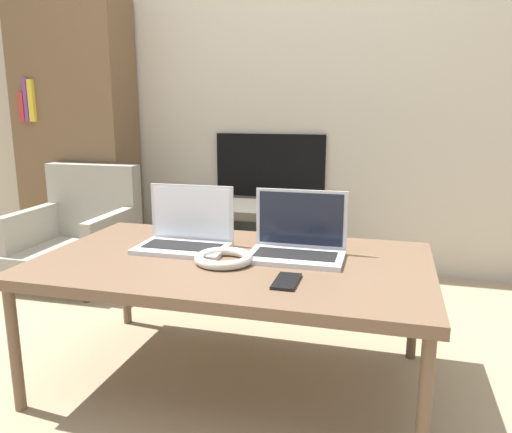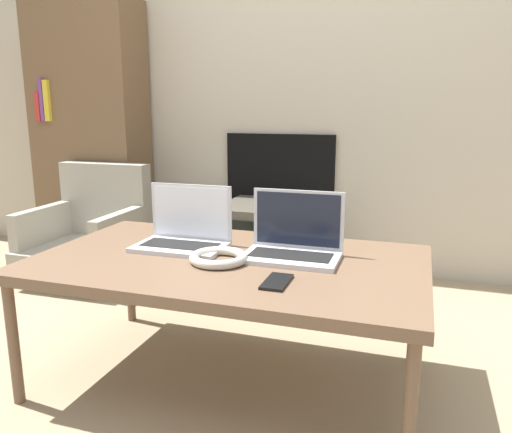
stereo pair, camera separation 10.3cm
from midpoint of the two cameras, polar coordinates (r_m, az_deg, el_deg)
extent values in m
plane|color=#998466|center=(1.66, -4.90, -22.82)|extent=(14.00, 14.00, 0.00)
cube|color=#B7AD99|center=(2.98, 8.05, 18.97)|extent=(7.00, 0.06, 2.60)
cube|color=black|center=(3.02, 3.67, 1.81)|extent=(0.66, 0.03, 0.80)
cube|color=brown|center=(1.69, -1.45, -5.39)|extent=(1.30, 0.76, 0.04)
cylinder|color=brown|center=(1.81, -24.50, -13.07)|extent=(0.04, 0.04, 0.42)
cylinder|color=brown|center=(1.39, 19.33, -20.68)|extent=(0.04, 0.04, 0.42)
cylinder|color=brown|center=(2.31, -13.00, -6.69)|extent=(0.04, 0.04, 0.42)
cylinder|color=brown|center=(2.00, 19.11, -10.12)|extent=(0.04, 0.04, 0.42)
cube|color=silver|center=(1.81, -7.04, -3.47)|extent=(0.32, 0.21, 0.02)
cube|color=black|center=(1.80, -7.05, -3.20)|extent=(0.27, 0.12, 0.00)
cube|color=silver|center=(1.87, -5.87, 0.57)|extent=(0.32, 0.01, 0.20)
cube|color=white|center=(1.86, -5.93, 0.54)|extent=(0.30, 0.01, 0.18)
cube|color=silver|center=(1.68, 5.74, -4.68)|extent=(0.32, 0.21, 0.02)
cube|color=black|center=(1.68, 5.75, -4.39)|extent=(0.27, 0.12, 0.00)
cube|color=silver|center=(1.74, 6.51, -0.30)|extent=(0.32, 0.01, 0.20)
cube|color=black|center=(1.74, 6.47, -0.33)|extent=(0.30, 0.01, 0.18)
torus|color=beige|center=(1.64, -2.52, -4.74)|extent=(0.19, 0.19, 0.03)
cube|color=black|center=(1.46, 4.42, -7.47)|extent=(0.07, 0.14, 0.01)
cube|color=#4C473D|center=(2.82, 2.32, -2.82)|extent=(0.49, 0.49, 0.42)
cube|color=black|center=(2.60, 0.82, -4.18)|extent=(0.40, 0.01, 0.33)
cube|color=gray|center=(2.94, -18.05, -3.79)|extent=(0.56, 0.58, 0.08)
cube|color=gray|center=(3.07, -15.86, 1.91)|extent=(0.56, 0.11, 0.43)
cube|color=gray|center=(3.06, -22.02, -0.79)|extent=(0.07, 0.51, 0.20)
cube|color=gray|center=(2.77, -14.07, -1.52)|extent=(0.07, 0.51, 0.20)
cylinder|color=#4C3828|center=(2.94, -24.22, -6.37)|extent=(0.04, 0.04, 0.12)
cylinder|color=#4C3828|center=(2.66, -16.91, -7.70)|extent=(0.04, 0.04, 0.12)
cylinder|color=#4C3828|center=(3.28, -18.74, -4.02)|extent=(0.04, 0.04, 0.12)
cylinder|color=#4C3828|center=(3.04, -11.83, -4.93)|extent=(0.04, 0.04, 0.12)
cube|color=brown|center=(3.34, -17.51, 9.03)|extent=(0.70, 0.30, 1.58)
cube|color=#B22D28|center=(3.36, -22.82, 11.48)|extent=(0.03, 0.02, 0.17)
cube|color=#6B387F|center=(3.34, -22.43, 12.20)|extent=(0.02, 0.02, 0.25)
cube|color=gold|center=(3.32, -21.95, 12.17)|extent=(0.03, 0.02, 0.24)
camera|label=1|loc=(0.05, -88.49, 0.33)|focal=35.00mm
camera|label=2|loc=(0.05, 91.51, -0.33)|focal=35.00mm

